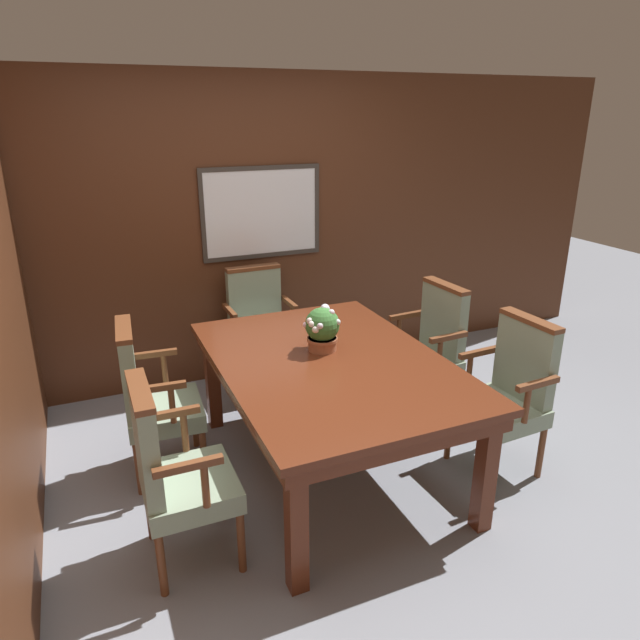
{
  "coord_description": "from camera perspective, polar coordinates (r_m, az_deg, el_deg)",
  "views": [
    {
      "loc": [
        -1.2,
        -2.65,
        2.16
      ],
      "look_at": [
        0.08,
        0.31,
        0.96
      ],
      "focal_mm": 32.0,
      "sensor_mm": 36.0,
      "label": 1
    }
  ],
  "objects": [
    {
      "name": "ground_plane",
      "position": [
        3.63,
        0.81,
        -16.25
      ],
      "size": [
        14.0,
        14.0,
        0.0
      ],
      "primitive_type": "plane",
      "color": "gray"
    },
    {
      "name": "wall_back",
      "position": [
        4.7,
        -8.15,
        8.63
      ],
      "size": [
        7.2,
        0.08,
        2.45
      ],
      "color": "#4C2816",
      "rests_on": "ground_plane"
    },
    {
      "name": "dining_table",
      "position": [
        3.43,
        1.0,
        -5.35
      ],
      "size": [
        1.29,
        1.85,
        0.76
      ],
      "color": "#562614",
      "rests_on": "ground_plane"
    },
    {
      "name": "chair_left_far",
      "position": [
        3.63,
        -16.58,
        -7.2
      ],
      "size": [
        0.48,
        0.55,
        0.99
      ],
      "rotation": [
        0.0,
        0.0,
        1.5
      ],
      "color": "brown",
      "rests_on": "ground_plane"
    },
    {
      "name": "chair_left_near",
      "position": [
        2.92,
        -14.53,
        -14.21
      ],
      "size": [
        0.45,
        0.53,
        0.99
      ],
      "rotation": [
        0.0,
        0.0,
        1.57
      ],
      "color": "brown",
      "rests_on": "ground_plane"
    },
    {
      "name": "chair_head_far",
      "position": [
        4.62,
        -6.1,
        -0.41
      ],
      "size": [
        0.53,
        0.45,
        0.99
      ],
      "rotation": [
        0.0,
        0.0,
        0.02
      ],
      "color": "brown",
      "rests_on": "ground_plane"
    },
    {
      "name": "chair_right_near",
      "position": [
        3.73,
        18.37,
        -6.63
      ],
      "size": [
        0.47,
        0.54,
        0.99
      ],
      "rotation": [
        0.0,
        0.0,
        -1.52
      ],
      "color": "brown",
      "rests_on": "ground_plane"
    },
    {
      "name": "chair_right_far",
      "position": [
        4.26,
        10.93,
        -2.5
      ],
      "size": [
        0.47,
        0.55,
        0.99
      ],
      "rotation": [
        0.0,
        0.0,
        -1.51
      ],
      "color": "brown",
      "rests_on": "ground_plane"
    },
    {
      "name": "potted_plant",
      "position": [
        3.48,
        0.21,
        -0.85
      ],
      "size": [
        0.22,
        0.23,
        0.28
      ],
      "color": "#9E5638",
      "rests_on": "dining_table"
    }
  ]
}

